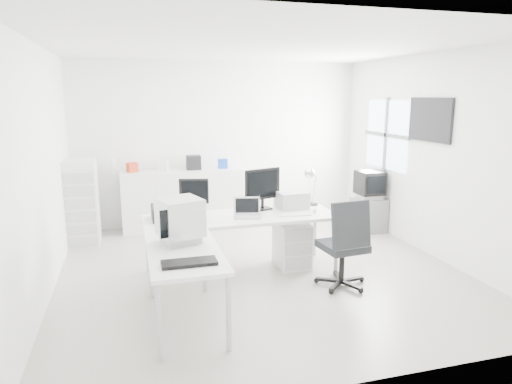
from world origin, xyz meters
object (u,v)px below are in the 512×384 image
object	(u,v)px
laser_printer	(292,200)
crt_tv	(370,185)
lcd_monitor_small	(194,196)
office_chair	(343,242)
drawer_pedestal	(292,244)
side_desk	(185,286)
lcd_monitor_large	(262,189)
sideboard	(183,199)
crt_monitor	(180,219)
inkjet_printer	(172,212)
filing_cabinet	(82,203)
laptop	(247,209)
main_desk	(241,244)
tv_cabinet	(368,215)

from	to	relation	value
laser_printer	crt_tv	size ratio (longest dim) A/B	0.78
lcd_monitor_small	office_chair	size ratio (longest dim) A/B	0.43
drawer_pedestal	lcd_monitor_small	distance (m)	1.44
side_desk	laser_printer	size ratio (longest dim) A/B	3.60
lcd_monitor_small	lcd_monitor_large	xyz separation A→B (m)	(0.90, 0.00, 0.05)
crt_tv	sideboard	xyz separation A→B (m)	(-2.94, 1.05, -0.28)
lcd_monitor_small	crt_monitor	distance (m)	1.14
drawer_pedestal	crt_tv	distance (m)	2.16
laser_printer	office_chair	size ratio (longest dim) A/B	0.36
side_desk	crt_monitor	size ratio (longest dim) A/B	2.80
inkjet_printer	lcd_monitor_small	world-z (taller)	lcd_monitor_small
lcd_monitor_small	side_desk	bearing A→B (deg)	-88.24
drawer_pedestal	crt_monitor	bearing A→B (deg)	-149.86
laser_printer	crt_monitor	distance (m)	1.93
side_desk	office_chair	bearing A→B (deg)	11.31
sideboard	filing_cabinet	xyz separation A→B (m)	(-1.56, -0.48, 0.15)
lcd_monitor_small	filing_cabinet	world-z (taller)	filing_cabinet
laptop	crt_monitor	bearing A→B (deg)	-127.94
side_desk	sideboard	bearing A→B (deg)	83.55
office_chair	sideboard	distance (m)	3.33
side_desk	crt_tv	size ratio (longest dim) A/B	2.80
inkjet_printer	laptop	size ratio (longest dim) A/B	1.34
laser_printer	office_chair	world-z (taller)	office_chair
drawer_pedestal	sideboard	world-z (taller)	sideboard
main_desk	crt_monitor	distance (m)	1.35
crt_tv	drawer_pedestal	bearing A→B (deg)	-147.06
main_desk	crt_tv	distance (m)	2.77
crt_monitor	office_chair	distance (m)	1.95
inkjet_printer	main_desk	bearing A→B (deg)	-7.11
inkjet_printer	office_chair	distance (m)	2.09
inkjet_printer	laptop	xyz separation A→B (m)	(0.90, -0.20, 0.03)
lcd_monitor_large	filing_cabinet	world-z (taller)	lcd_monitor_large
drawer_pedestal	crt_tv	world-z (taller)	crt_tv
sideboard	crt_monitor	bearing A→B (deg)	-96.96
inkjet_printer	office_chair	world-z (taller)	office_chair
drawer_pedestal	office_chair	world-z (taller)	office_chair
main_desk	crt_tv	world-z (taller)	crt_tv
tv_cabinet	inkjet_printer	bearing A→B (deg)	-161.72
lcd_monitor_small	filing_cabinet	xyz separation A→B (m)	(-1.48, 1.52, -0.33)
lcd_monitor_large	crt_tv	world-z (taller)	lcd_monitor_large
main_desk	crt_monitor	size ratio (longest dim) A/B	4.80
lcd_monitor_small	crt_tv	bearing A→B (deg)	31.69
inkjet_printer	filing_cabinet	size ratio (longest dim) A/B	0.37
tv_cabinet	crt_tv	world-z (taller)	crt_tv
main_desk	inkjet_printer	size ratio (longest dim) A/B	5.03
tv_cabinet	drawer_pedestal	bearing A→B (deg)	-147.06
laptop	laser_printer	world-z (taller)	laptop
lcd_monitor_small	crt_tv	distance (m)	3.17
drawer_pedestal	sideboard	distance (m)	2.50
drawer_pedestal	office_chair	size ratio (longest dim) A/B	0.55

